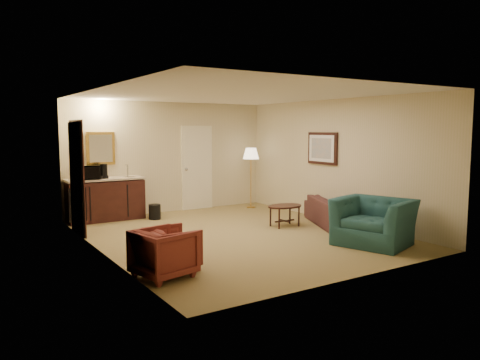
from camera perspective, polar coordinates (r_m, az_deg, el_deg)
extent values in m
plane|color=olive|center=(8.81, -0.38, -6.70)|extent=(6.00, 6.00, 0.00)
cube|color=beige|center=(11.27, -8.53, 2.75)|extent=(5.00, 0.02, 2.60)
cube|color=beige|center=(7.60, -16.59, 0.89)|extent=(0.02, 6.00, 2.60)
cube|color=beige|center=(10.16, 11.65, 2.32)|extent=(0.02, 6.00, 2.60)
cube|color=white|center=(8.61, -0.40, 10.41)|extent=(5.00, 6.00, 0.02)
cube|color=beige|center=(11.56, -5.27, 1.52)|extent=(0.82, 0.06, 2.05)
cube|color=black|center=(9.27, -19.25, 0.17)|extent=(0.06, 0.98, 2.10)
cube|color=gold|center=(10.66, -16.63, 3.71)|extent=(0.62, 0.04, 0.72)
cube|color=black|center=(10.41, 9.99, 3.82)|extent=(0.06, 0.90, 0.70)
cube|color=#371611|center=(10.52, -16.07, -2.27)|extent=(1.64, 0.58, 0.92)
imported|color=black|center=(9.78, 11.45, -3.31)|extent=(1.28, 1.96, 0.74)
imported|color=#1D4A4A|center=(8.32, 16.03, -3.99)|extent=(1.13, 1.40, 1.06)
imported|color=maroon|center=(6.74, -8.25, -7.95)|extent=(0.63, 0.67, 0.66)
imported|color=maroon|center=(6.38, -9.25, -8.49)|extent=(0.80, 0.83, 0.72)
cube|color=black|center=(9.57, 5.47, -4.36)|extent=(0.77, 0.53, 0.43)
cube|color=gold|center=(11.71, 1.34, 0.28)|extent=(0.48, 0.48, 1.51)
cylinder|color=black|center=(10.44, -10.36, -3.84)|extent=(0.31, 0.31, 0.33)
imported|color=black|center=(10.29, -18.11, 1.01)|extent=(0.53, 0.34, 0.34)
cylinder|color=black|center=(10.40, -16.30, 1.05)|extent=(0.21, 0.21, 0.31)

